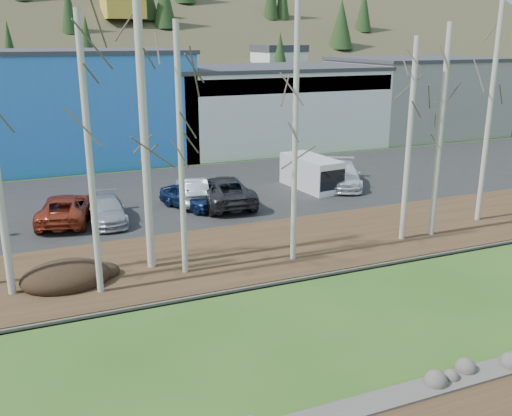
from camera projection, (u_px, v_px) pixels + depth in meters
name	position (u px, v px, depth m)	size (l,w,h in m)	color
near_bank_rocks	(393.00, 399.00, 15.09)	(80.00, 0.80, 0.50)	#47423D
river	(319.00, 329.00, 18.71)	(80.00, 8.00, 0.90)	black
far_bank_rocks	(268.00, 282.00, 22.33)	(80.00, 0.80, 0.46)	#47423D
far_bank	(239.00, 253.00, 25.13)	(80.00, 7.00, 0.15)	#382616
parking_lot	(176.00, 195.00, 34.41)	(80.00, 14.00, 0.14)	black
building_blue	(49.00, 106.00, 43.38)	(20.40, 12.24, 8.30)	blue
building_white	(266.00, 105.00, 50.23)	(18.36, 12.24, 6.80)	silver
building_grey	(414.00, 96.00, 56.10)	(14.28, 12.24, 7.30)	gray
dirt_mound	(66.00, 276.00, 21.72)	(3.36, 2.37, 0.66)	black
birch_2	(145.00, 141.00, 21.95)	(0.32, 0.32, 10.42)	beige
birch_3	(90.00, 160.00, 19.71)	(0.23, 0.23, 9.97)	beige
birch_4	(181.00, 153.00, 21.54)	(0.23, 0.23, 9.67)	beige
birch_5	(295.00, 136.00, 22.78)	(0.23, 0.23, 10.51)	beige
birch_6	(440.00, 134.00, 25.86)	(0.26, 0.26, 9.69)	beige
birch_7	(409.00, 142.00, 25.39)	(0.25, 0.25, 9.11)	beige
birch_8	(491.00, 99.00, 27.70)	(0.25, 0.25, 12.33)	beige
car_2	(66.00, 208.00, 28.95)	(2.37, 5.13, 1.43)	maroon
car_3	(107.00, 210.00, 28.97)	(1.78, 4.38, 1.27)	#A0A1A8
car_4	(190.00, 197.00, 31.27)	(1.56, 3.87, 1.32)	#0F2044
car_5	(192.00, 190.00, 32.37)	(1.53, 4.40, 1.45)	silver
car_6	(222.00, 190.00, 31.97)	(2.67, 5.79, 1.61)	#2B2A2D
car_7	(343.00, 175.00, 35.83)	(2.07, 5.10, 1.48)	silver
van_white	(313.00, 173.00, 35.19)	(2.34, 4.66, 1.96)	white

